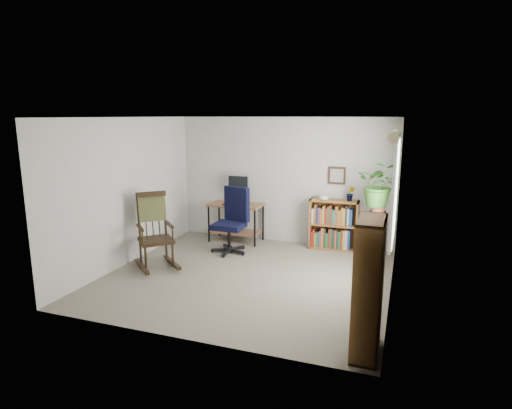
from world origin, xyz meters
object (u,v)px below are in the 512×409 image
at_px(desk, 236,223).
at_px(rocking_chair, 155,230).
at_px(low_bookshelf, 334,225).
at_px(tall_bookshelf, 368,288).
at_px(office_chair, 229,220).

xyz_separation_m(desk, rocking_chair, (-0.66, -1.80, 0.25)).
xyz_separation_m(low_bookshelf, tall_bookshelf, (0.91, -3.42, 0.26)).
relative_size(desk, tall_bookshelf, 0.72).
distance_m(low_bookshelf, tall_bookshelf, 3.55).
height_order(office_chair, low_bookshelf, office_chair).
height_order(desk, low_bookshelf, low_bookshelf).
distance_m(office_chair, tall_bookshelf, 3.69).
xyz_separation_m(rocking_chair, tall_bookshelf, (3.46, -1.50, 0.10)).
bearing_deg(office_chair, tall_bookshelf, -29.50).
distance_m(office_chair, low_bookshelf, 1.92).
relative_size(office_chair, tall_bookshelf, 0.83).
bearing_deg(desk, rocking_chair, -110.17).
bearing_deg(rocking_chair, tall_bookshelf, -67.63).
bearing_deg(desk, low_bookshelf, 3.65).
bearing_deg(office_chair, desk, 117.21).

